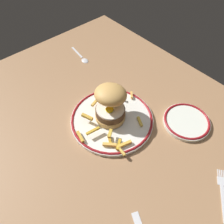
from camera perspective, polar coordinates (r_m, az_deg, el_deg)
name	(u,v)px	position (r cm, az deg, el deg)	size (l,w,h in cm)	color
ground_plane	(109,137)	(73.02, -0.66, -6.45)	(117.01, 94.20, 4.00)	#9D724D
dinner_plate	(112,119)	(73.66, 0.00, -1.84)	(27.24, 27.24, 1.60)	white
burger	(111,103)	(69.12, -0.38, 2.38)	(13.15, 13.57, 12.53)	tan
fries_pile	(108,120)	(71.30, -1.15, -2.14)	(24.31, 26.14, 2.89)	gold
side_plate	(187,121)	(77.11, 18.53, -2.29)	(15.28, 15.28, 1.60)	white
fork	(223,193)	(69.30, 26.43, -18.04)	(9.67, 12.40, 0.36)	silver
spoon	(83,58)	(98.09, -7.38, 13.44)	(13.41, 3.38, 0.90)	silver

